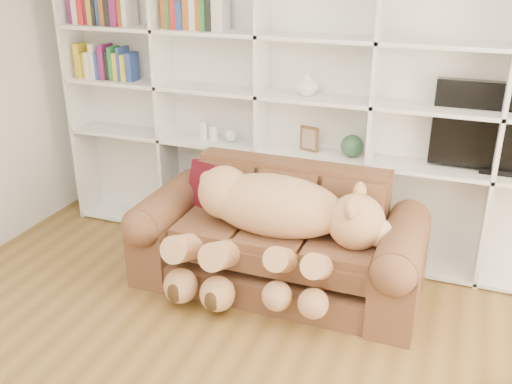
% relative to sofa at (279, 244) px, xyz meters
% --- Properties ---
extents(wall_back, '(5.00, 0.02, 2.70)m').
position_rel_sofa_xyz_m(wall_back, '(0.09, 0.80, 1.02)').
color(wall_back, white).
rests_on(wall_back, floor).
extents(bookshelf, '(4.43, 0.35, 2.40)m').
position_rel_sofa_xyz_m(bookshelf, '(-0.15, 0.66, 0.98)').
color(bookshelf, white).
rests_on(bookshelf, floor).
extents(sofa, '(2.08, 0.90, 0.87)m').
position_rel_sofa_xyz_m(sofa, '(0.00, 0.00, 0.00)').
color(sofa, brown).
rests_on(sofa, floor).
extents(teddy_bear, '(1.49, 0.83, 0.86)m').
position_rel_sofa_xyz_m(teddy_bear, '(0.00, -0.18, 0.27)').
color(teddy_bear, tan).
rests_on(teddy_bear, sofa).
extents(throw_pillow, '(0.43, 0.33, 0.40)m').
position_rel_sofa_xyz_m(throw_pillow, '(-0.61, 0.15, 0.30)').
color(throw_pillow, '#570E17').
rests_on(throw_pillow, sofa).
extents(picture_frame, '(0.16, 0.06, 0.19)m').
position_rel_sofa_xyz_m(picture_frame, '(0.04, 0.61, 0.64)').
color(picture_frame, brown).
rests_on(picture_frame, bookshelf).
extents(green_vase, '(0.17, 0.17, 0.17)m').
position_rel_sofa_xyz_m(green_vase, '(0.38, 0.61, 0.62)').
color(green_vase, '#2C5538').
rests_on(green_vase, bookshelf).
extents(figurine_tall, '(0.10, 0.10, 0.15)m').
position_rel_sofa_xyz_m(figurine_tall, '(-0.89, 0.61, 0.61)').
color(figurine_tall, silver).
rests_on(figurine_tall, bookshelf).
extents(figurine_short, '(0.07, 0.07, 0.12)m').
position_rel_sofa_xyz_m(figurine_short, '(-0.79, 0.61, 0.60)').
color(figurine_short, silver).
rests_on(figurine_short, bookshelf).
extents(snow_globe, '(0.10, 0.10, 0.10)m').
position_rel_sofa_xyz_m(snow_globe, '(-0.63, 0.61, 0.59)').
color(snow_globe, white).
rests_on(snow_globe, bookshelf).
extents(shelf_vase, '(0.23, 0.23, 0.19)m').
position_rel_sofa_xyz_m(shelf_vase, '(-0.00, 0.61, 1.08)').
color(shelf_vase, silver).
rests_on(shelf_vase, bookshelf).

